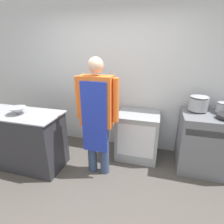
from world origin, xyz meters
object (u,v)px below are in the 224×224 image
stove (206,142)px  stock_pot (198,103)px  fridge_unit (138,135)px  sauce_pot (223,107)px  mixing_bowl (17,111)px  person_cook (97,113)px

stove → stock_pot: 0.65m
fridge_unit → sauce_pot: (1.25, 0.06, 0.63)m
stove → mixing_bowl: mixing_bowl is taller
fridge_unit → sauce_pot: sauce_pot is taller
mixing_bowl → sauce_pot: 3.11m
fridge_unit → person_cook: 1.01m
mixing_bowl → stock_pot: stock_pot is taller
mixing_bowl → stock_pot: size_ratio=0.94×
mixing_bowl → stock_pot: bearing=17.6°
person_cook → mixing_bowl: size_ratio=6.79×
sauce_pot → person_cook: bearing=-159.5°
sauce_pot → mixing_bowl: bearing=-164.3°
fridge_unit → stock_pot: (0.90, 0.06, 0.67)m
stove → person_cook: size_ratio=0.54×
person_cook → stock_pot: 1.58m
sauce_pot → stock_pot: bearing=180.0°
fridge_unit → person_cook: size_ratio=0.46×
stove → sauce_pot: (0.16, 0.12, 0.57)m
stock_pot → sauce_pot: size_ratio=1.52×
fridge_unit → sauce_pot: size_ratio=4.48×
fridge_unit → mixing_bowl: size_ratio=3.15×
fridge_unit → stock_pot: stock_pot is taller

